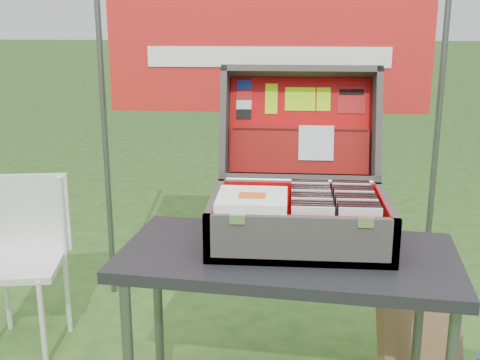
# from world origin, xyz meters

# --- Properties ---
(table) EXTENTS (1.20, 0.69, 0.71)m
(table) POSITION_xyz_m (0.11, -0.00, 0.36)
(table) COLOR black
(table) RESTS_ON ground
(table_top) EXTENTS (1.20, 0.69, 0.04)m
(table_top) POSITION_xyz_m (0.11, -0.00, 0.69)
(table_top) COLOR black
(table_top) RESTS_ON ground
(table_leg_bl) EXTENTS (0.04, 0.04, 0.67)m
(table_leg_bl) POSITION_xyz_m (-0.40, 0.22, 0.34)
(table_leg_bl) COLOR #59595B
(table_leg_bl) RESTS_ON ground
(table_leg_br) EXTENTS (0.04, 0.04, 0.67)m
(table_leg_br) POSITION_xyz_m (0.63, 0.22, 0.34)
(table_leg_br) COLOR #59595B
(table_leg_br) RESTS_ON ground
(suitcase) EXTENTS (0.62, 0.61, 0.58)m
(suitcase) POSITION_xyz_m (0.15, 0.14, 1.00)
(suitcase) COLOR #3F3C39
(suitcase) RESTS_ON table
(suitcase_base_bottom) EXTENTS (0.62, 0.45, 0.02)m
(suitcase_base_bottom) POSITION_xyz_m (0.15, 0.08, 0.73)
(suitcase_base_bottom) COLOR #3F3C39
(suitcase_base_bottom) RESTS_ON table_top
(suitcase_base_wall_front) EXTENTS (0.62, 0.02, 0.17)m
(suitcase_base_wall_front) POSITION_xyz_m (0.15, -0.13, 0.80)
(suitcase_base_wall_front) COLOR #3F3C39
(suitcase_base_wall_front) RESTS_ON table_top
(suitcase_base_wall_back) EXTENTS (0.62, 0.02, 0.17)m
(suitcase_base_wall_back) POSITION_xyz_m (0.15, 0.29, 0.80)
(suitcase_base_wall_back) COLOR #3F3C39
(suitcase_base_wall_back) RESTS_ON table_top
(suitcase_base_wall_left) EXTENTS (0.02, 0.45, 0.17)m
(suitcase_base_wall_left) POSITION_xyz_m (-0.15, 0.08, 0.80)
(suitcase_base_wall_left) COLOR #3F3C39
(suitcase_base_wall_left) RESTS_ON table_top
(suitcase_base_wall_right) EXTENTS (0.02, 0.45, 0.17)m
(suitcase_base_wall_right) POSITION_xyz_m (0.45, 0.08, 0.80)
(suitcase_base_wall_right) COLOR #3F3C39
(suitcase_base_wall_right) RESTS_ON table_top
(suitcase_liner_floor) EXTENTS (0.57, 0.40, 0.01)m
(suitcase_liner_floor) POSITION_xyz_m (0.15, 0.08, 0.74)
(suitcase_liner_floor) COLOR #BF0300
(suitcase_liner_floor) RESTS_ON suitcase_base_bottom
(suitcase_latch_left) EXTENTS (0.05, 0.01, 0.03)m
(suitcase_latch_left) POSITION_xyz_m (-0.05, -0.14, 0.87)
(suitcase_latch_left) COLOR silver
(suitcase_latch_left) RESTS_ON suitcase_base_wall_front
(suitcase_latch_right) EXTENTS (0.05, 0.01, 0.03)m
(suitcase_latch_right) POSITION_xyz_m (0.35, -0.14, 0.87)
(suitcase_latch_right) COLOR silver
(suitcase_latch_right) RESTS_ON suitcase_base_wall_front
(suitcase_hinge) EXTENTS (0.56, 0.02, 0.02)m
(suitcase_hinge) POSITION_xyz_m (0.15, 0.31, 0.88)
(suitcase_hinge) COLOR silver
(suitcase_hinge) RESTS_ON suitcase_base_wall_back
(suitcase_lid_back) EXTENTS (0.62, 0.14, 0.44)m
(suitcase_lid_back) POSITION_xyz_m (0.15, 0.51, 1.06)
(suitcase_lid_back) COLOR #3F3C39
(suitcase_lid_back) RESTS_ON suitcase_base_wall_back
(suitcase_lid_rim_far) EXTENTS (0.62, 0.17, 0.07)m
(suitcase_lid_rim_far) POSITION_xyz_m (0.15, 0.50, 1.28)
(suitcase_lid_rim_far) COLOR #3F3C39
(suitcase_lid_rim_far) RESTS_ON suitcase_lid_back
(suitcase_lid_rim_near) EXTENTS (0.62, 0.17, 0.07)m
(suitcase_lid_rim_near) POSITION_xyz_m (0.15, 0.39, 0.87)
(suitcase_lid_rim_near) COLOR #3F3C39
(suitcase_lid_rim_near) RESTS_ON suitcase_lid_back
(suitcase_lid_rim_left) EXTENTS (0.02, 0.27, 0.47)m
(suitcase_lid_rim_left) POSITION_xyz_m (-0.15, 0.44, 1.08)
(suitcase_lid_rim_left) COLOR #3F3C39
(suitcase_lid_rim_left) RESTS_ON suitcase_lid_back
(suitcase_lid_rim_right) EXTENTS (0.02, 0.27, 0.47)m
(suitcase_lid_rim_right) POSITION_xyz_m (0.45, 0.44, 1.08)
(suitcase_lid_rim_right) COLOR #3F3C39
(suitcase_lid_rim_right) RESTS_ON suitcase_lid_back
(suitcase_lid_liner) EXTENTS (0.57, 0.11, 0.38)m
(suitcase_lid_liner) POSITION_xyz_m (0.15, 0.50, 1.06)
(suitcase_lid_liner) COLOR #BF0300
(suitcase_lid_liner) RESTS_ON suitcase_lid_back
(suitcase_liner_wall_front) EXTENTS (0.57, 0.01, 0.14)m
(suitcase_liner_wall_front) POSITION_xyz_m (0.15, -0.11, 0.81)
(suitcase_liner_wall_front) COLOR #BF0300
(suitcase_liner_wall_front) RESTS_ON suitcase_base_bottom
(suitcase_liner_wall_back) EXTENTS (0.57, 0.01, 0.14)m
(suitcase_liner_wall_back) POSITION_xyz_m (0.15, 0.28, 0.81)
(suitcase_liner_wall_back) COLOR #BF0300
(suitcase_liner_wall_back) RESTS_ON suitcase_base_bottom
(suitcase_liner_wall_left) EXTENTS (0.01, 0.40, 0.14)m
(suitcase_liner_wall_left) POSITION_xyz_m (-0.13, 0.08, 0.81)
(suitcase_liner_wall_left) COLOR #BF0300
(suitcase_liner_wall_left) RESTS_ON suitcase_base_bottom
(suitcase_liner_wall_right) EXTENTS (0.01, 0.40, 0.14)m
(suitcase_liner_wall_right) POSITION_xyz_m (0.44, 0.08, 0.81)
(suitcase_liner_wall_right) COLOR #BF0300
(suitcase_liner_wall_right) RESTS_ON suitcase_base_bottom
(suitcase_lid_pocket) EXTENTS (0.55, 0.08, 0.18)m
(suitcase_lid_pocket) POSITION_xyz_m (0.15, 0.45, 0.97)
(suitcase_lid_pocket) COLOR maroon
(suitcase_lid_pocket) RESTS_ON suitcase_lid_liner
(suitcase_pocket_edge) EXTENTS (0.54, 0.02, 0.02)m
(suitcase_pocket_edge) POSITION_xyz_m (0.15, 0.47, 1.05)
(suitcase_pocket_edge) COLOR maroon
(suitcase_pocket_edge) RESTS_ON suitcase_lid_pocket
(suitcase_pocket_cd) EXTENTS (0.14, 0.04, 0.14)m
(suitcase_pocket_cd) POSITION_xyz_m (0.22, 0.44, 1.00)
(suitcase_pocket_cd) COLOR silver
(suitcase_pocket_cd) RESTS_ON suitcase_lid_pocket
(lid_sticker_cc_a) EXTENTS (0.06, 0.01, 0.04)m
(lid_sticker_cc_a) POSITION_xyz_m (-0.08, 0.53, 1.22)
(lid_sticker_cc_a) COLOR #1933B2
(lid_sticker_cc_a) RESTS_ON suitcase_lid_liner
(lid_sticker_cc_b) EXTENTS (0.06, 0.01, 0.04)m
(lid_sticker_cc_b) POSITION_xyz_m (-0.08, 0.52, 1.18)
(lid_sticker_cc_b) COLOR #B31414
(lid_sticker_cc_b) RESTS_ON suitcase_lid_liner
(lid_sticker_cc_c) EXTENTS (0.06, 0.01, 0.04)m
(lid_sticker_cc_c) POSITION_xyz_m (-0.08, 0.51, 1.14)
(lid_sticker_cc_c) COLOR white
(lid_sticker_cc_c) RESTS_ON suitcase_lid_liner
(lid_sticker_cc_d) EXTENTS (0.06, 0.01, 0.04)m
(lid_sticker_cc_d) POSITION_xyz_m (-0.08, 0.50, 1.10)
(lid_sticker_cc_d) COLOR black
(lid_sticker_cc_d) RESTS_ON suitcase_lid_liner
(lid_card_neon_tall) EXTENTS (0.05, 0.03, 0.12)m
(lid_card_neon_tall) POSITION_xyz_m (0.04, 0.52, 1.17)
(lid_card_neon_tall) COLOR #ABEF05
(lid_card_neon_tall) RESTS_ON suitcase_lid_liner
(lid_card_neon_main) EXTENTS (0.12, 0.03, 0.09)m
(lid_card_neon_main) POSITION_xyz_m (0.15, 0.52, 1.17)
(lid_card_neon_main) COLOR #ABEF05
(lid_card_neon_main) RESTS_ON suitcase_lid_liner
(lid_card_neon_small) EXTENTS (0.06, 0.03, 0.09)m
(lid_card_neon_small) POSITION_xyz_m (0.25, 0.52, 1.17)
(lid_card_neon_small) COLOR #ABEF05
(lid_card_neon_small) RESTS_ON suitcase_lid_liner
(lid_sticker_band) EXTENTS (0.11, 0.03, 0.11)m
(lid_sticker_band) POSITION_xyz_m (0.36, 0.52, 1.17)
(lid_sticker_band) COLOR #B31414
(lid_sticker_band) RESTS_ON suitcase_lid_liner
(lid_sticker_band_bar) EXTENTS (0.10, 0.01, 0.02)m
(lid_sticker_band_bar) POSITION_xyz_m (0.36, 0.53, 1.20)
(lid_sticker_band_bar) COLOR black
(lid_sticker_band_bar) RESTS_ON suitcase_lid_liner
(cd_left_0) EXTENTS (0.14, 0.01, 0.16)m
(cd_left_0) POSITION_xyz_m (0.19, -0.09, 0.82)
(cd_left_0) COLOR silver
(cd_left_0) RESTS_ON suitcase_liner_floor
(cd_left_1) EXTENTS (0.14, 0.01, 0.16)m
(cd_left_1) POSITION_xyz_m (0.19, -0.07, 0.82)
(cd_left_1) COLOR black
(cd_left_1) RESTS_ON suitcase_liner_floor
(cd_left_2) EXTENTS (0.14, 0.01, 0.16)m
(cd_left_2) POSITION_xyz_m (0.19, -0.04, 0.82)
(cd_left_2) COLOR black
(cd_left_2) RESTS_ON suitcase_liner_floor
(cd_left_3) EXTENTS (0.14, 0.01, 0.16)m
(cd_left_3) POSITION_xyz_m (0.19, -0.02, 0.82)
(cd_left_3) COLOR black
(cd_left_3) RESTS_ON suitcase_liner_floor
(cd_left_4) EXTENTS (0.14, 0.01, 0.16)m
(cd_left_4) POSITION_xyz_m (0.19, 0.01, 0.82)
(cd_left_4) COLOR silver
(cd_left_4) RESTS_ON suitcase_liner_floor
(cd_left_5) EXTENTS (0.14, 0.01, 0.16)m
(cd_left_5) POSITION_xyz_m (0.19, 0.03, 0.82)
(cd_left_5) COLOR black
(cd_left_5) RESTS_ON suitcase_liner_floor
(cd_left_6) EXTENTS (0.14, 0.01, 0.16)m
(cd_left_6) POSITION_xyz_m (0.19, 0.06, 0.82)
(cd_left_6) COLOR black
(cd_left_6) RESTS_ON suitcase_liner_floor
(cd_left_7) EXTENTS (0.14, 0.01, 0.16)m
(cd_left_7) POSITION_xyz_m (0.19, 0.08, 0.82)
(cd_left_7) COLOR black
(cd_left_7) RESTS_ON suitcase_liner_floor
(cd_left_8) EXTENTS (0.14, 0.01, 0.16)m
(cd_left_8) POSITION_xyz_m (0.19, 0.11, 0.82)
(cd_left_8) COLOR silver
(cd_left_8) RESTS_ON suitcase_liner_floor
(cd_left_9) EXTENTS (0.14, 0.01, 0.16)m
(cd_left_9) POSITION_xyz_m (0.19, 0.13, 0.82)
(cd_left_9) COLOR black
(cd_left_9) RESTS_ON suitcase_liner_floor
(cd_left_10) EXTENTS (0.14, 0.01, 0.16)m
(cd_left_10) POSITION_xyz_m (0.19, 0.16, 0.82)
(cd_left_10) COLOR black
(cd_left_10) RESTS_ON suitcase_liner_floor
(cd_left_11) EXTENTS (0.14, 0.01, 0.16)m
(cd_left_11) POSITION_xyz_m (0.19, 0.18, 0.82)
(cd_left_11) COLOR black
(cd_left_11) RESTS_ON suitcase_liner_floor
(cd_left_12) EXTENTS (0.14, 0.01, 0.16)m
(cd_left_12) POSITION_xyz_m (0.19, 0.20, 0.82)
(cd_left_12) COLOR silver
(cd_left_12) RESTS_ON suitcase_liner_floor
(cd_left_13) EXTENTS (0.14, 0.01, 0.16)m
(cd_left_13) POSITION_xyz_m (0.19, 0.23, 0.82)
(cd_left_13) COLOR black
(cd_left_13) RESTS_ON suitcase_liner_floor
(cd_left_14) EXTENTS (0.14, 0.01, 0.16)m
(cd_left_14) POSITION_xyz_m (0.19, 0.25, 0.82)
(cd_left_14) COLOR black
(cd_left_14) RESTS_ON suitcase_liner_floor
(cd_right_0) EXTENTS (0.14, 0.01, 0.16)m
(cd_right_0) POSITION_xyz_m (0.34, -0.09, 0.82)
(cd_right_0) COLOR silver
(cd_right_0) RESTS_ON suitcase_liner_floor
(cd_right_1) EXTENTS (0.14, 0.01, 0.16)m
(cd_right_1) POSITION_xyz_m (0.34, -0.07, 0.82)
(cd_right_1) COLOR black
(cd_right_1) RESTS_ON suitcase_liner_floor
(cd_right_2) EXTENTS (0.14, 0.01, 0.16)m
(cd_right_2) POSITION_xyz_m (0.34, -0.04, 0.82)
(cd_right_2) COLOR black
(cd_right_2) RESTS_ON suitcase_liner_floor
(cd_right_3) EXTENTS (0.14, 0.01, 0.16)m
(cd_right_3) POSITION_xyz_m (0.34, -0.02, 0.82)
(cd_right_3) COLOR black
(cd_right_3) RESTS_ON suitcase_liner_floor
(cd_right_4) EXTENTS (0.14, 0.01, 0.16)m
(cd_right_4) POSITION_xyz_m (0.34, 0.01, 0.82)
(cd_right_4) COLOR silver
(cd_right_4) RESTS_ON suitcase_liner_floor
(cd_right_5) EXTENTS (0.14, 0.01, 0.16)m
(cd_right_5) POSITION_xyz_m (0.34, 0.03, 0.82)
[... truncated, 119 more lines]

